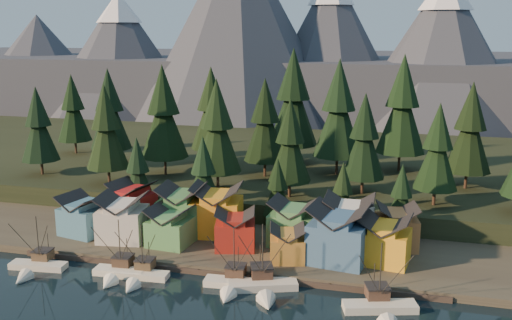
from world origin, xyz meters
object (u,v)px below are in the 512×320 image
(boat_2, at_px, (139,270))
(boat_6, at_px, (382,302))
(boat_4, at_px, (264,280))
(house_front_1, at_px, (123,216))
(boat_3, at_px, (232,277))
(house_front_0, at_px, (83,214))
(house_back_0, at_px, (132,201))
(boat_1, at_px, (117,265))
(boat_0, at_px, (34,261))
(house_back_1, at_px, (182,208))

(boat_2, relative_size, boat_6, 0.85)
(boat_4, relative_size, house_front_1, 1.26)
(boat_3, relative_size, boat_6, 0.90)
(boat_2, bearing_deg, boat_3, -0.83)
(house_front_0, distance_m, house_back_0, 11.41)
(boat_1, relative_size, boat_4, 0.88)
(boat_0, xyz_separation_m, boat_1, (16.01, 1.55, 0.22))
(boat_1, height_order, house_back_1, house_back_1)
(house_back_0, xyz_separation_m, house_back_1, (13.09, -3.14, 0.45))
(boat_1, bearing_deg, house_front_1, 109.30)
(boat_6, relative_size, house_back_0, 1.28)
(boat_0, xyz_separation_m, boat_3, (37.53, 2.18, 0.16))
(boat_0, bearing_deg, house_front_0, 82.13)
(boat_0, xyz_separation_m, boat_4, (43.13, 2.33, 0.31))
(house_front_1, xyz_separation_m, house_back_1, (10.12, 7.05, 0.39))
(house_front_0, height_order, house_back_1, house_back_1)
(house_front_0, distance_m, house_front_1, 9.63)
(boat_1, distance_m, boat_4, 27.13)
(boat_6, xyz_separation_m, house_back_1, (-42.76, 23.21, 4.66))
(boat_4, bearing_deg, boat_3, 161.55)
(boat_2, distance_m, house_back_0, 28.24)
(boat_2, xyz_separation_m, boat_6, (42.45, -1.87, 0.18))
(boat_1, relative_size, house_back_1, 1.13)
(house_front_0, bearing_deg, house_back_0, 66.92)
(boat_6, relative_size, house_front_1, 1.26)
(boat_2, height_order, boat_6, boat_6)
(house_front_1, bearing_deg, boat_6, -25.15)
(house_back_0, bearing_deg, boat_2, -48.96)
(boat_0, relative_size, house_back_1, 1.16)
(boat_4, distance_m, house_front_0, 45.06)
(boat_0, bearing_deg, boat_3, -2.78)
(house_back_0, height_order, house_back_1, house_back_1)
(house_front_1, bearing_deg, boat_0, -131.06)
(boat_3, distance_m, house_front_0, 39.87)
(boat_6, bearing_deg, house_front_0, 148.52)
(house_front_0, height_order, house_front_1, house_front_1)
(boat_3, bearing_deg, house_back_1, 126.13)
(boat_1, distance_m, house_back_1, 21.99)
(house_front_1, distance_m, house_back_1, 12.34)
(boat_0, distance_m, boat_3, 37.59)
(boat_0, xyz_separation_m, house_back_1, (20.20, 22.63, 4.87))
(boat_6, xyz_separation_m, house_front_0, (-62.45, 17.06, 3.75))
(house_back_0, distance_m, house_back_1, 13.47)
(boat_4, bearing_deg, boat_0, 163.08)
(boat_3, bearing_deg, house_back_0, 138.06)
(boat_2, bearing_deg, house_front_0, 138.99)
(house_front_0, xyz_separation_m, house_back_0, (6.60, 9.29, 0.46))
(house_back_0, bearing_deg, boat_6, -12.91)
(boat_4, bearing_deg, house_back_1, 118.47)
(boat_3, relative_size, house_back_1, 1.14)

